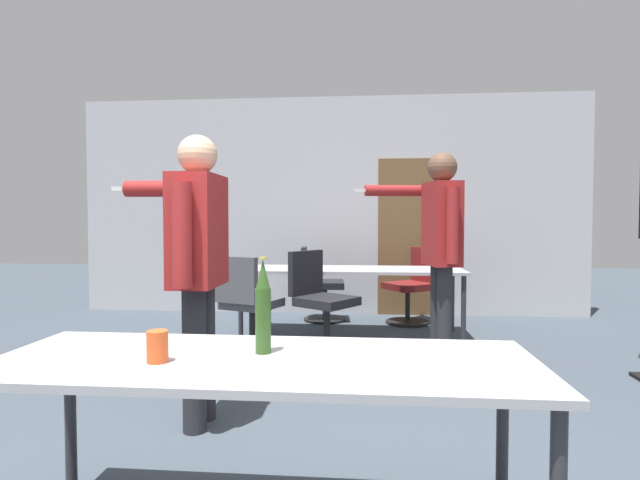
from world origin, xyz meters
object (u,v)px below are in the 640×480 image
object	(u,v)px
person_near_casual	(196,252)
office_chair_far_right	(319,287)
beer_bottle	(263,308)
office_chair_side_rolled	(321,305)
drink_cup	(157,347)
office_chair_far_left	(413,288)
person_left_plaid	(440,237)
office_chair_near_pushed	(248,308)

from	to	relation	value
person_near_casual	office_chair_far_right	xyz separation A→B (m)	(0.45, 3.21, -0.63)
beer_bottle	office_chair_side_rolled	bearing A→B (deg)	90.32
person_near_casual	office_chair_side_rolled	distance (m)	1.91
office_chair_far_right	beer_bottle	distance (m)	4.26
beer_bottle	drink_cup	distance (m)	0.41
office_chair_far_left	office_chair_side_rolled	distance (m)	1.76
person_left_plaid	office_chair_side_rolled	size ratio (longest dim) A/B	1.89
person_near_casual	person_left_plaid	world-z (taller)	person_left_plaid
office_chair_near_pushed	drink_cup	size ratio (longest dim) A/B	7.94
office_chair_far_left	drink_cup	bearing A→B (deg)	127.73
office_chair_far_right	beer_bottle	world-z (taller)	beer_bottle
office_chair_far_right	drink_cup	xyz separation A→B (m)	(-0.19, -4.39, 0.36)
drink_cup	office_chair_far_right	bearing A→B (deg)	87.55
office_chair_far_right	office_chair_side_rolled	distance (m)	1.51
drink_cup	person_near_casual	bearing A→B (deg)	102.46
person_left_plaid	office_chair_side_rolled	xyz separation A→B (m)	(-1.02, 0.45, -0.65)
office_chair_far_left	office_chair_near_pushed	size ratio (longest dim) A/B	1.00
person_left_plaid	office_chair_far_right	distance (m)	2.38
person_near_casual	office_chair_far_right	distance (m)	3.31
person_near_casual	person_left_plaid	size ratio (longest dim) A/B	0.97
drink_cup	person_left_plaid	bearing A→B (deg)	60.77
person_near_casual	office_chair_near_pushed	world-z (taller)	person_near_casual
person_near_casual	beer_bottle	bearing A→B (deg)	-149.47
office_chair_side_rolled	office_chair_near_pushed	distance (m)	0.69
person_near_casual	office_chair_near_pushed	distance (m)	1.77
person_left_plaid	drink_cup	distance (m)	2.82
office_chair_side_rolled	office_chair_near_pushed	xyz separation A→B (m)	(-0.68, -0.06, -0.03)
office_chair_near_pushed	beer_bottle	xyz separation A→B (m)	(0.70, -2.67, 0.48)
person_near_casual	office_chair_side_rolled	size ratio (longest dim) A/B	1.84
office_chair_far_right	office_chair_near_pushed	bearing A→B (deg)	-23.59
person_near_casual	office_chair_side_rolled	xyz separation A→B (m)	(0.60, 1.71, -0.60)
office_chair_near_pushed	office_chair_far_right	bearing A→B (deg)	92.47
person_left_plaid	office_chair_far_right	size ratio (longest dim) A/B	1.97
office_chair_far_left	drink_cup	distance (m)	4.56
person_near_casual	office_chair_near_pushed	size ratio (longest dim) A/B	1.91
office_chair_near_pushed	beer_bottle	distance (m)	2.80
person_near_casual	drink_cup	world-z (taller)	person_near_casual
person_left_plaid	drink_cup	bearing A→B (deg)	139.90
person_left_plaid	beer_bottle	distance (m)	2.50
drink_cup	office_chair_near_pushed	bearing A→B (deg)	96.87
office_chair_far_right	beer_bottle	xyz separation A→B (m)	(0.17, -4.23, 0.48)
office_chair_far_right	office_chair_far_left	xyz separation A→B (m)	(1.14, -0.04, -0.00)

